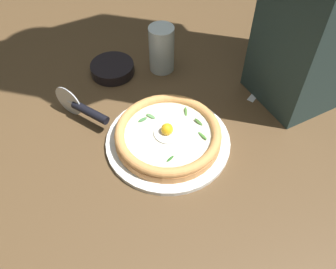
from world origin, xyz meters
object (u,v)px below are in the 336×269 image
Objects in this scene: pizza at (168,135)px; side_bowl at (112,69)px; pizza_cutter at (83,109)px; drinking_glass at (162,52)px; table_knife at (272,74)px.

pizza is 0.31m from side_bowl.
pizza_cutter is (0.18, -0.13, 0.01)m from pizza.
drinking_glass is (-0.25, -0.15, 0.02)m from pizza_cutter.
table_knife is at bearing -156.38° from pizza.
pizza is 1.86× the size of drinking_glass.
side_bowl is 0.92× the size of drinking_glass.
pizza is 0.23m from pizza_cutter.
table_knife is at bearing 162.14° from side_bowl.
side_bowl is 0.71× the size of table_knife.
pizza_cutter is 0.78× the size of table_knife.
side_bowl is (0.08, -0.30, -0.02)m from pizza.
side_bowl is 0.47m from table_knife.
pizza_cutter is at bearing 58.44° from side_bowl.
drinking_glass is (0.30, -0.12, 0.05)m from table_knife.
pizza is at bearing 76.90° from drinking_glass.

